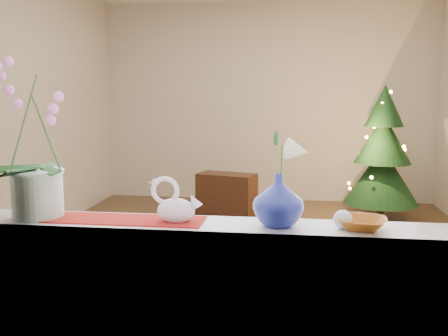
# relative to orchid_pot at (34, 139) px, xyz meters

# --- Properties ---
(ground) EXTENTS (5.00, 5.00, 0.00)m
(ground) POSITION_rel_orchid_pot_xyz_m (0.78, 2.37, -1.27)
(ground) COLOR #3B2618
(ground) RESTS_ON ground
(wall_back) EXTENTS (4.50, 0.10, 2.70)m
(wall_back) POSITION_rel_orchid_pot_xyz_m (0.78, 4.87, 0.08)
(wall_back) COLOR beige
(wall_back) RESTS_ON ground
(wall_front) EXTENTS (4.50, 0.10, 2.70)m
(wall_front) POSITION_rel_orchid_pot_xyz_m (0.78, -0.13, 0.08)
(wall_front) COLOR beige
(wall_front) RESTS_ON ground
(wall_left) EXTENTS (0.10, 5.00, 2.70)m
(wall_left) POSITION_rel_orchid_pot_xyz_m (-1.47, 2.37, 0.08)
(wall_left) COLOR beige
(wall_left) RESTS_ON ground
(windowsill) EXTENTS (2.20, 0.26, 0.04)m
(windowsill) POSITION_rel_orchid_pot_xyz_m (0.78, 0.00, -0.37)
(windowsill) COLOR white
(windowsill) RESTS_ON window_apron
(window_frame) EXTENTS (2.22, 0.06, 1.60)m
(window_frame) POSITION_rel_orchid_pot_xyz_m (0.78, -0.10, 0.43)
(window_frame) COLOR white
(window_frame) RESTS_ON windowsill
(runner) EXTENTS (0.70, 0.20, 0.01)m
(runner) POSITION_rel_orchid_pot_xyz_m (0.40, 0.00, -0.35)
(runner) COLOR maroon
(runner) RESTS_ON windowsill
(orchid_pot) EXTENTS (0.31, 0.31, 0.71)m
(orchid_pot) POSITION_rel_orchid_pot_xyz_m (0.00, 0.00, 0.00)
(orchid_pot) COLOR white
(orchid_pot) RESTS_ON windowsill
(swan) EXTENTS (0.24, 0.15, 0.19)m
(swan) POSITION_rel_orchid_pot_xyz_m (0.63, -0.01, -0.26)
(swan) COLOR silver
(swan) RESTS_ON windowsill
(blue_vase) EXTENTS (0.25, 0.25, 0.25)m
(blue_vase) POSITION_rel_orchid_pot_xyz_m (1.07, -0.00, -0.23)
(blue_vase) COLOR navy
(blue_vase) RESTS_ON windowsill
(lily) EXTENTS (0.14, 0.08, 0.19)m
(lily) POSITION_rel_orchid_pot_xyz_m (1.07, -0.00, -0.01)
(lily) COLOR silver
(lily) RESTS_ON blue_vase
(paperweight) EXTENTS (0.10, 0.10, 0.08)m
(paperweight) POSITION_rel_orchid_pot_xyz_m (1.33, -0.01, -0.31)
(paperweight) COLOR silver
(paperweight) RESTS_ON windowsill
(amber_dish) EXTENTS (0.20, 0.20, 0.04)m
(amber_dish) POSITION_rel_orchid_pot_xyz_m (1.41, -0.01, -0.33)
(amber_dish) COLOR #924B11
(amber_dish) RESTS_ON windowsill
(xmas_tree) EXTENTS (1.06, 1.06, 1.58)m
(xmas_tree) POSITION_rel_orchid_pot_xyz_m (2.18, 3.97, -0.48)
(xmas_tree) COLOR black
(xmas_tree) RESTS_ON ground
(side_table) EXTENTS (0.75, 0.52, 0.51)m
(side_table) POSITION_rel_orchid_pot_xyz_m (0.35, 3.87, -1.02)
(side_table) COLOR black
(side_table) RESTS_ON ground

